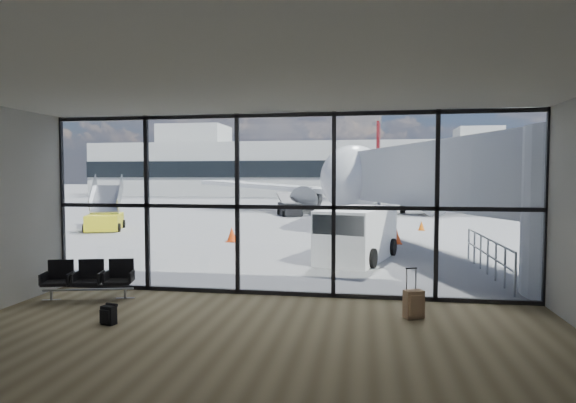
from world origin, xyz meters
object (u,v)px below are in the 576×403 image
(suitcase, at_px, (414,304))
(airliner, at_px, (370,178))
(backpack, at_px, (108,315))
(seating_row, at_px, (90,277))
(belt_loader, at_px, (289,208))
(mobile_stairs, at_px, (105,219))
(service_van, at_px, (356,233))

(suitcase, bearing_deg, airliner, 66.48)
(backpack, relative_size, suitcase, 0.40)
(seating_row, relative_size, belt_loader, 0.55)
(belt_loader, distance_m, mobile_stairs, 14.11)
(backpack, relative_size, service_van, 0.09)
(backpack, height_order, suitcase, suitcase)
(seating_row, relative_size, suitcase, 2.00)
(seating_row, bearing_deg, backpack, -65.31)
(service_van, bearing_deg, suitcase, -62.90)
(airliner, height_order, belt_loader, airliner)
(suitcase, relative_size, service_van, 0.23)
(suitcase, height_order, service_van, service_van)
(suitcase, xyz_separation_m, service_van, (-1.31, 6.97, 0.62))
(backpack, bearing_deg, belt_loader, 104.75)
(belt_loader, xyz_separation_m, mobile_stairs, (-8.51, -11.25, 0.02))
(backpack, xyz_separation_m, mobile_stairs, (-9.14, 15.74, 0.38))
(seating_row, bearing_deg, belt_loader, 73.03)
(seating_row, distance_m, airliner, 31.09)
(backpack, height_order, mobile_stairs, mobile_stairs)
(seating_row, height_order, suitcase, suitcase)
(service_van, bearing_deg, airliner, 104.77)
(airliner, height_order, service_van, airliner)
(suitcase, height_order, airliner, airliner)
(backpack, height_order, airliner, airliner)
(backpack, relative_size, belt_loader, 0.11)
(airliner, distance_m, mobile_stairs, 22.01)
(airliner, height_order, mobile_stairs, airliner)
(airliner, xyz_separation_m, belt_loader, (-6.05, -5.11, -2.22))
(airliner, xyz_separation_m, service_van, (-0.70, -23.75, -1.84))
(mobile_stairs, bearing_deg, airliner, 26.87)
(suitcase, height_order, belt_loader, belt_loader)
(belt_loader, bearing_deg, mobile_stairs, -148.92)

